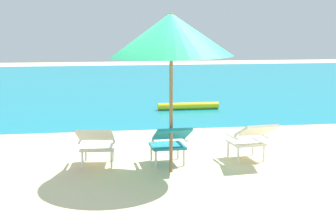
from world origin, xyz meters
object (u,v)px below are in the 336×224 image
Objects in this scene: swim_buoy at (188,106)px; lounge_chair_center at (170,141)px; lounge_chair_right at (251,137)px; beach_umbrella_center at (171,35)px; lounge_chair_left at (97,142)px.

swim_buoy is 1.79× the size of lounge_chair_center.
swim_buoy is at bearing 89.53° from lounge_chair_right.
lounge_chair_right reaches higher than swim_buoy.
beach_umbrella_center is at bearing -165.56° from lounge_chair_right.
beach_umbrella_center is (-1.37, -5.50, 1.91)m from swim_buoy.
lounge_chair_left is (-2.45, -5.10, 0.31)m from swim_buoy.
lounge_chair_left and lounge_chair_right have the same top height.
swim_buoy is 1.73× the size of lounge_chair_right.
lounge_chair_left is at bearing -115.65° from swim_buoy.
swim_buoy is 5.37m from lounge_chair_center.
lounge_chair_left is 1.11m from lounge_chair_center.
swim_buoy is 5.67m from lounge_chair_left.
lounge_chair_center is at bearing -178.40° from lounge_chair_right.
lounge_chair_right is at bearing 14.44° from beach_umbrella_center.
lounge_chair_left reaches higher than swim_buoy.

